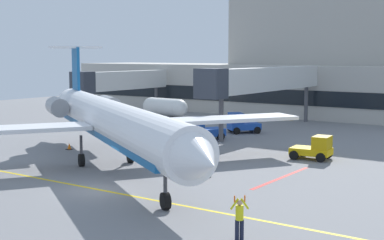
{
  "coord_description": "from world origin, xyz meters",
  "views": [
    {
      "loc": [
        22.91,
        -23.18,
        7.88
      ],
      "look_at": [
        -1.14,
        11.11,
        3.0
      ],
      "focal_mm": 52.6,
      "sensor_mm": 36.0,
      "label": 1
    }
  ],
  "objects_px": {
    "regional_jet": "(109,120)",
    "marshaller": "(239,218)",
    "baggage_tug": "(241,124)",
    "pushback_tractor": "(315,148)",
    "belt_loader": "(201,130)",
    "fuel_tank": "(165,107)"
  },
  "relations": [
    {
      "from": "regional_jet",
      "to": "marshaller",
      "type": "distance_m",
      "value": 17.8
    },
    {
      "from": "baggage_tug",
      "to": "pushback_tractor",
      "type": "distance_m",
      "value": 15.15
    },
    {
      "from": "pushback_tractor",
      "to": "belt_loader",
      "type": "height_order",
      "value": "belt_loader"
    },
    {
      "from": "baggage_tug",
      "to": "belt_loader",
      "type": "xyz_separation_m",
      "value": [
        -0.66,
        -6.35,
        -0.0
      ]
    },
    {
      "from": "fuel_tank",
      "to": "baggage_tug",
      "type": "bearing_deg",
      "value": -22.54
    },
    {
      "from": "baggage_tug",
      "to": "pushback_tractor",
      "type": "bearing_deg",
      "value": -38.48
    },
    {
      "from": "regional_jet",
      "to": "belt_loader",
      "type": "relative_size",
      "value": 7.38
    },
    {
      "from": "pushback_tractor",
      "to": "marshaller",
      "type": "relative_size",
      "value": 1.57
    },
    {
      "from": "belt_loader",
      "to": "pushback_tractor",
      "type": "bearing_deg",
      "value": -13.81
    },
    {
      "from": "belt_loader",
      "to": "marshaller",
      "type": "distance_m",
      "value": 28.42
    },
    {
      "from": "baggage_tug",
      "to": "pushback_tractor",
      "type": "xyz_separation_m",
      "value": [
        11.86,
        -9.42,
        -0.09
      ]
    },
    {
      "from": "belt_loader",
      "to": "regional_jet",
      "type": "bearing_deg",
      "value": -82.7
    },
    {
      "from": "belt_loader",
      "to": "baggage_tug",
      "type": "bearing_deg",
      "value": 84.03
    },
    {
      "from": "fuel_tank",
      "to": "marshaller",
      "type": "distance_m",
      "value": 46.68
    },
    {
      "from": "pushback_tractor",
      "to": "marshaller",
      "type": "bearing_deg",
      "value": -76.21
    },
    {
      "from": "regional_jet",
      "to": "fuel_tank",
      "type": "relative_size",
      "value": 4.52
    },
    {
      "from": "baggage_tug",
      "to": "belt_loader",
      "type": "distance_m",
      "value": 6.38
    },
    {
      "from": "regional_jet",
      "to": "pushback_tractor",
      "type": "bearing_deg",
      "value": 45.78
    },
    {
      "from": "fuel_tank",
      "to": "pushback_tractor",
      "type": "bearing_deg",
      "value": -30.4
    },
    {
      "from": "baggage_tug",
      "to": "pushback_tractor",
      "type": "relative_size",
      "value": 1.15
    },
    {
      "from": "baggage_tug",
      "to": "fuel_tank",
      "type": "bearing_deg",
      "value": 157.46
    },
    {
      "from": "regional_jet",
      "to": "belt_loader",
      "type": "bearing_deg",
      "value": 97.3
    }
  ]
}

